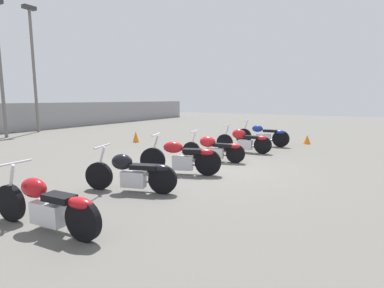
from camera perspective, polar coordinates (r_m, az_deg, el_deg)
The scene contains 10 objects.
ground_plane at distance 8.57m, azimuth 1.52°, elevation -4.44°, with size 60.00×60.00×0.00m, color #5B5954.
light_pole_left at distance 19.96m, azimuth -28.03°, elevation 14.16°, with size 0.70×0.35×7.07m.
motorcycle_slot_0 at distance 4.95m, azimuth -26.02°, elevation -10.36°, with size 0.68×2.15×0.96m.
motorcycle_slot_1 at distance 6.39m, azimuth -11.37°, elevation -5.35°, with size 0.87×1.95×0.96m.
motorcycle_slot_2 at distance 7.70m, azimuth -2.03°, elevation -2.58°, with size 0.92×2.04×1.04m.
motorcycle_slot_3 at distance 9.31m, azimuth 4.21°, elevation -0.85°, with size 0.66×2.00×0.94m.
motorcycle_slot_4 at distance 11.04m, azimuth 9.88°, elevation 0.67°, with size 0.69×2.06×0.99m.
motorcycle_slot_5 at distance 12.74m, azimuth 13.38°, elevation 1.60°, with size 0.73×2.24×1.04m.
traffic_cone_near at distance 13.66m, azimuth -10.65°, elevation 1.37°, with size 0.30×0.30×0.50m.
traffic_cone_far at distance 13.84m, azimuth 21.07°, elevation 0.81°, with size 0.33×0.33×0.39m.
Camera 1 is at (-7.30, -4.05, 1.93)m, focal length 28.00 mm.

